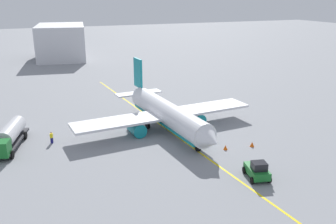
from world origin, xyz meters
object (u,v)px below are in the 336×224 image
(airplane, at_px, (167,114))
(refueling_worker, at_px, (52,138))
(pushback_tug, at_px, (257,170))
(safety_cone_nose, at_px, (252,144))
(fuel_tanker, at_px, (9,136))
(safety_cone_wingtip, at_px, (225,147))

(airplane, distance_m, refueling_worker, 17.47)
(airplane, height_order, pushback_tug, airplane)
(airplane, bearing_deg, safety_cone_nose, 38.06)
(fuel_tanker, distance_m, pushback_tug, 33.49)
(refueling_worker, bearing_deg, safety_cone_nose, 65.33)
(airplane, height_order, refueling_worker, airplane)
(safety_cone_wingtip, bearing_deg, fuel_tanker, -113.58)
(pushback_tug, height_order, safety_cone_wingtip, pushback_tug)
(fuel_tanker, xyz_separation_m, pushback_tug, (20.37, 26.57, -0.72))
(fuel_tanker, distance_m, safety_cone_nose, 33.78)
(safety_cone_wingtip, bearing_deg, safety_cone_nose, 83.04)
(refueling_worker, relative_size, safety_cone_wingtip, 2.61)
(safety_cone_nose, bearing_deg, pushback_tug, -31.23)
(airplane, relative_size, refueling_worker, 17.37)
(safety_cone_nose, bearing_deg, refueling_worker, -114.67)
(safety_cone_nose, relative_size, safety_cone_wingtip, 1.06)
(refueling_worker, height_order, safety_cone_wingtip, refueling_worker)
(airplane, xyz_separation_m, refueling_worker, (-0.98, -17.36, -1.75))
(refueling_worker, bearing_deg, safety_cone_wingtip, 62.48)
(pushback_tug, distance_m, refueling_worker, 28.95)
(pushback_tug, relative_size, refueling_worker, 2.32)
(airplane, distance_m, safety_cone_wingtip, 11.59)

